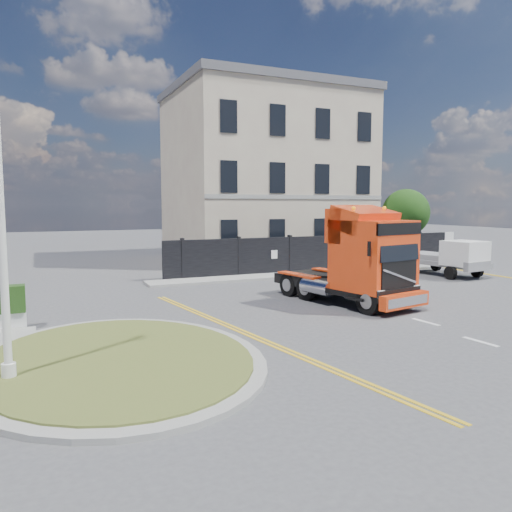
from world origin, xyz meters
name	(u,v)px	position (x,y,z in m)	size (l,w,h in m)	color
ground	(309,312)	(0.00, 0.00, 0.00)	(120.00, 120.00, 0.00)	#424244
traffic_island	(118,360)	(-7.00, -3.00, 0.08)	(6.80, 6.80, 0.17)	gray
hoarding_fence	(330,253)	(6.55, 9.00, 1.00)	(18.80, 0.25, 2.00)	black
georgian_building	(265,175)	(6.00, 16.50, 5.77)	(12.30, 10.30, 12.80)	beige
tree	(403,215)	(14.38, 12.10, 3.05)	(3.20, 3.20, 4.80)	#382619
pavement_far	(330,272)	(6.00, 8.10, 0.06)	(20.00, 1.60, 0.12)	gray
truck	(361,262)	(2.36, 0.30, 1.61)	(3.37, 6.33, 3.60)	black
flatbed_pickup	(456,257)	(11.24, 4.29, 1.03)	(2.44, 4.81, 1.91)	gray
lamppost_island	(0,202)	(-9.30, -3.50, 3.81)	(0.23, 0.45, 7.32)	silver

